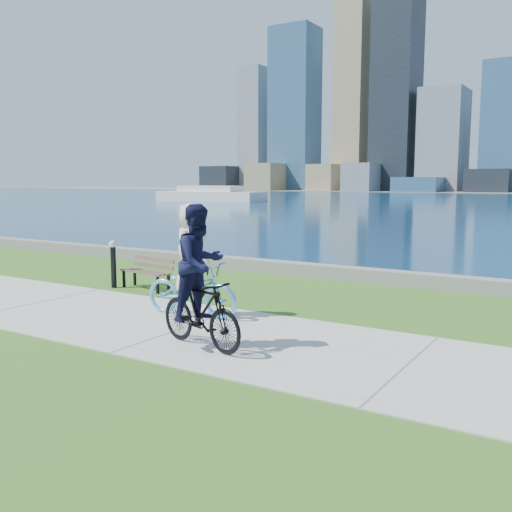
{
  "coord_description": "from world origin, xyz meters",
  "views": [
    {
      "loc": [
        6.3,
        -7.71,
        2.62
      ],
      "look_at": [
        0.27,
        2.01,
        1.1
      ],
      "focal_mm": 40.0,
      "sensor_mm": 36.0,
      "label": 1
    }
  ],
  "objects_px": {
    "park_bench": "(148,270)",
    "bollard_lamp": "(113,261)",
    "cyclist_woman": "(191,274)",
    "cyclist_man": "(200,288)"
  },
  "relations": [
    {
      "from": "park_bench",
      "to": "cyclist_woman",
      "type": "height_order",
      "value": "cyclist_woman"
    },
    {
      "from": "bollard_lamp",
      "to": "cyclist_man",
      "type": "relative_size",
      "value": 0.52
    },
    {
      "from": "park_bench",
      "to": "cyclist_woman",
      "type": "xyz_separation_m",
      "value": [
        2.67,
        -1.7,
        0.36
      ]
    },
    {
      "from": "bollard_lamp",
      "to": "cyclist_man",
      "type": "bearing_deg",
      "value": -31.03
    },
    {
      "from": "park_bench",
      "to": "bollard_lamp",
      "type": "bearing_deg",
      "value": -150.59
    },
    {
      "from": "park_bench",
      "to": "bollard_lamp",
      "type": "height_order",
      "value": "bollard_lamp"
    },
    {
      "from": "bollard_lamp",
      "to": "cyclist_woman",
      "type": "bearing_deg",
      "value": -21.44
    },
    {
      "from": "bollard_lamp",
      "to": "cyclist_man",
      "type": "xyz_separation_m",
      "value": [
        4.94,
        -2.97,
        0.29
      ]
    },
    {
      "from": "cyclist_man",
      "to": "park_bench",
      "type": "bearing_deg",
      "value": 64.47
    },
    {
      "from": "bollard_lamp",
      "to": "cyclist_woman",
      "type": "height_order",
      "value": "cyclist_woman"
    }
  ]
}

